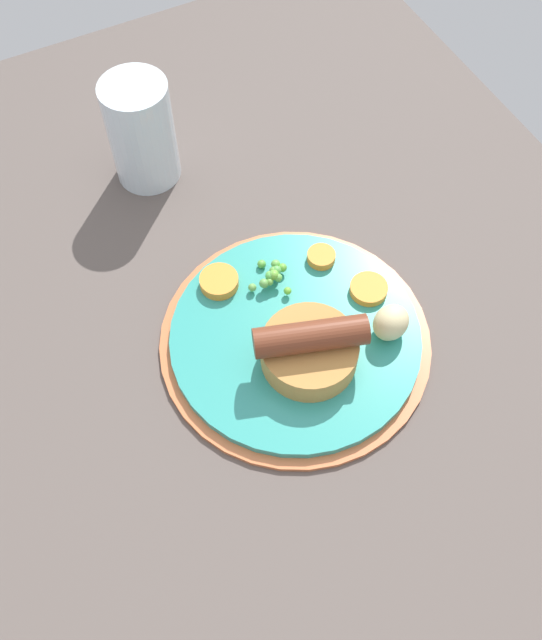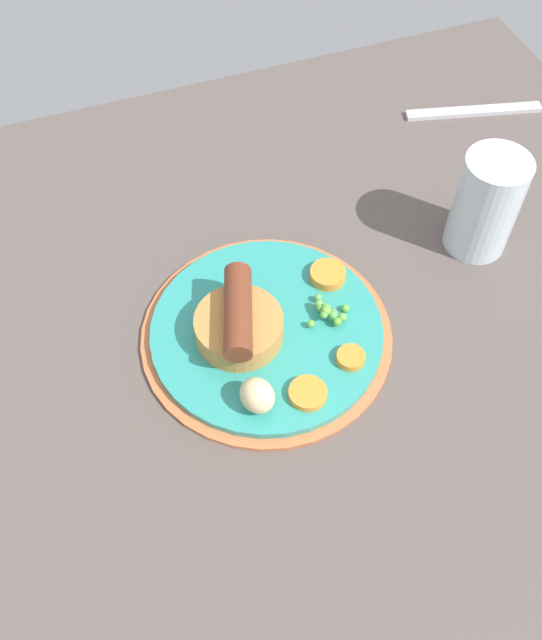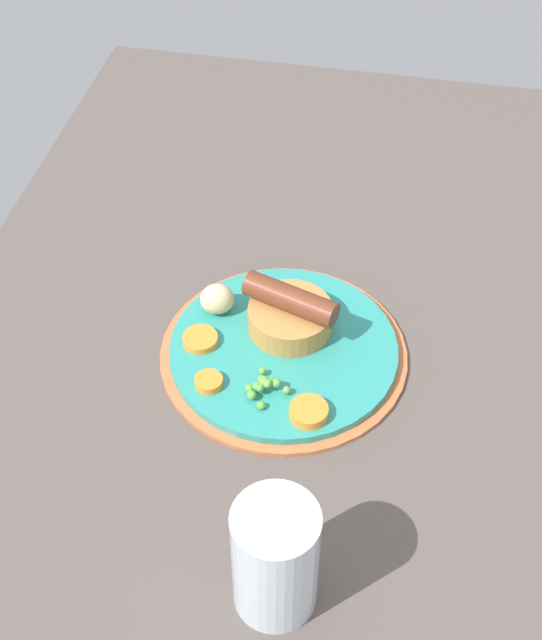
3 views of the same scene
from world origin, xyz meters
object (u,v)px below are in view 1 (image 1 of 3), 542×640
Objects in this scene: drinking_glass at (141,132)px; sausage_pudding at (307,344)px; carrot_slice_2 at (369,289)px; potato_chunk_0 at (391,323)px; pea_pile at (272,275)px; dinner_plate at (295,339)px; carrot_slice_0 at (219,282)px; carrot_slice_1 at (321,257)px.

sausage_pudding is at bearing -171.85° from drinking_glass.
drinking_glass is (25.39, 12.88, 4.17)cm from carrot_slice_2.
potato_chunk_0 is 32.69cm from drinking_glass.
pea_pile is 0.41× the size of drinking_glass.
dinner_plate is 5.23× the size of pea_pile.
potato_chunk_0 reaches higher than carrot_slice_0.
sausage_pudding is 29.27cm from drinking_glass.
carrot_slice_0 is at bearing 60.05° from carrot_slice_2.
drinking_glass reaches higher than carrot_slice_2.
potato_chunk_0 is at bearing -144.89° from pea_pile.
potato_chunk_0 is 0.99× the size of carrot_slice_2.
carrot_slice_2 is at bearing -119.95° from carrot_slice_0.
sausage_pudding reaches higher than carrot_slice_1.
carrot_slice_1 is 0.77× the size of carrot_slice_2.
carrot_slice_0 is 14.56cm from carrot_slice_2.
potato_chunk_0 reaches higher than carrot_slice_2.
carrot_slice_1 is 5.87cm from carrot_slice_2.
carrot_slice_1 is at bearing -44.30° from dinner_plate.
drinking_glass reaches higher than sausage_pudding.
dinner_plate is 2.48× the size of sausage_pudding.
drinking_glass is at bearing 14.21° from pea_pile.
carrot_slice_0 is at bearing 127.99° from sausage_pudding.
carrot_slice_2 is (3.49, -8.74, -1.74)cm from sausage_pudding.
potato_chunk_0 is at bearing -158.01° from drinking_glass.
pea_pile is 12.37cm from potato_chunk_0.
carrot_slice_0 is at bearing 67.73° from pea_pile.
sausage_pudding reaches higher than carrot_slice_0.
drinking_glass is at bearing 9.18° from dinner_plate.
drinking_glass reaches higher than carrot_slice_1.
carrot_slice_0 reaches higher than carrot_slice_1.
potato_chunk_0 is 5.05cm from carrot_slice_2.
carrot_slice_2 reaches higher than dinner_plate.
carrot_slice_1 is (-1.85, -10.36, -0.10)cm from carrot_slice_0.
carrot_slice_0 reaches higher than dinner_plate.
sausage_pudding reaches higher than potato_chunk_0.
potato_chunk_0 is 17.02cm from carrot_slice_0.
pea_pile is 1.36× the size of potato_chunk_0.
carrot_slice_0 is at bearing 25.69° from dinner_plate.
carrot_slice_0 is at bearing 44.64° from potato_chunk_0.
dinner_plate is 9.37cm from carrot_slice_0.
carrot_slice_1 is (0.13, -5.54, -0.63)cm from pea_pile.
carrot_slice_1 is 0.24× the size of drinking_glass.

